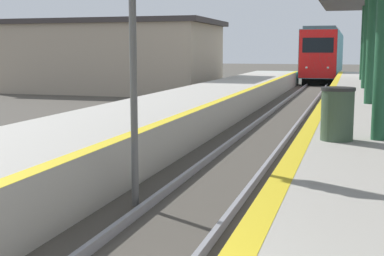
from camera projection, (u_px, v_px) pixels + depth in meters
train at (325, 54)px, 48.60m from camera, size 2.76×21.15×4.39m
signal_near at (132, 10)px, 8.66m from camera, size 0.36×0.31×4.71m
trash_bin at (337, 114)px, 9.70m from camera, size 0.61×0.61×0.97m
station_building at (108, 56)px, 34.23m from camera, size 14.02×7.79×4.47m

